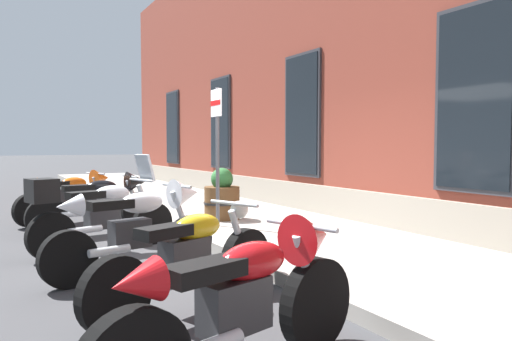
# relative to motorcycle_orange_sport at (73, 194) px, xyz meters

# --- Properties ---
(ground_plane) EXTENTS (140.00, 140.00, 0.00)m
(ground_plane) POSITION_rel_motorcycle_orange_sport_xyz_m (3.62, 1.23, -0.55)
(ground_plane) COLOR #38383A
(sidewalk) EXTENTS (33.75, 3.01, 0.15)m
(sidewalk) POSITION_rel_motorcycle_orange_sport_xyz_m (3.62, 2.74, -0.47)
(sidewalk) COLOR gray
(sidewalk) RESTS_ON ground_plane
(brick_pub_facade) EXTENTS (27.75, 6.38, 7.01)m
(brick_pub_facade) POSITION_rel_motorcycle_orange_sport_xyz_m (3.62, 7.39, 2.95)
(brick_pub_facade) COLOR brown
(brick_pub_facade) RESTS_ON ground_plane
(motorcycle_orange_sport) EXTENTS (0.96, 2.01, 0.99)m
(motorcycle_orange_sport) POSITION_rel_motorcycle_orange_sport_xyz_m (0.00, 0.00, 0.00)
(motorcycle_orange_sport) COLOR black
(motorcycle_orange_sport) RESTS_ON ground_plane
(motorcycle_black_sport) EXTENTS (0.62, 2.19, 1.02)m
(motorcycle_black_sport) POSITION_rel_motorcycle_orange_sport_xyz_m (1.50, 0.22, 0.01)
(motorcycle_black_sport) COLOR black
(motorcycle_black_sport) RESTS_ON ground_plane
(motorcycle_silver_touring) EXTENTS (0.88, 2.08, 1.35)m
(motorcycle_silver_touring) POSITION_rel_motorcycle_orange_sport_xyz_m (3.01, -0.12, 0.02)
(motorcycle_silver_touring) COLOR black
(motorcycle_silver_touring) RESTS_ON ground_plane
(motorcycle_white_sport) EXTENTS (0.72, 2.08, 1.07)m
(motorcycle_white_sport) POSITION_rel_motorcycle_orange_sport_xyz_m (4.35, 0.11, 0.04)
(motorcycle_white_sport) COLOR black
(motorcycle_white_sport) RESTS_ON ground_plane
(motorcycle_yellow_naked) EXTENTS (0.94, 2.07, 0.93)m
(motorcycle_yellow_naked) POSITION_rel_motorcycle_orange_sport_xyz_m (5.72, 0.18, -0.08)
(motorcycle_yellow_naked) COLOR black
(motorcycle_yellow_naked) RESTS_ON ground_plane
(motorcycle_red_sport) EXTENTS (0.80, 2.11, 1.01)m
(motorcycle_red_sport) POSITION_rel_motorcycle_orange_sport_xyz_m (7.15, 0.01, 0.01)
(motorcycle_red_sport) COLOR black
(motorcycle_red_sport) RESTS_ON ground_plane
(parking_sign) EXTENTS (0.36, 0.07, 2.26)m
(parking_sign) POSITION_rel_motorcycle_orange_sport_xyz_m (2.62, 1.86, 1.08)
(parking_sign) COLOR #4C4C51
(parking_sign) RESTS_ON sidewalk
(barrel_planter) EXTENTS (0.66, 0.66, 0.92)m
(barrel_planter) POSITION_rel_motorcycle_orange_sport_xyz_m (1.99, 2.24, -0.01)
(barrel_planter) COLOR brown
(barrel_planter) RESTS_ON sidewalk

